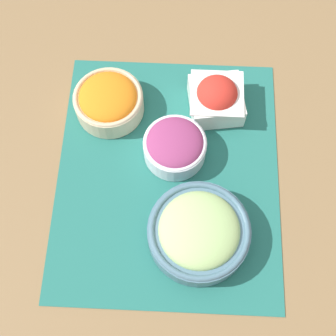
{
  "coord_description": "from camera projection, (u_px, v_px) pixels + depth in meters",
  "views": [
    {
      "loc": [
        0.37,
        0.02,
        0.91
      ],
      "look_at": [
        0.0,
        0.0,
        0.03
      ],
      "focal_mm": 50.0,
      "sensor_mm": 36.0,
      "label": 1
    }
  ],
  "objects": [
    {
      "name": "ground_plane",
      "position": [
        168.0,
        174.0,
        0.98
      ],
      "size": [
        3.0,
        3.0,
        0.0
      ],
      "primitive_type": "plane",
      "color": "olive"
    },
    {
      "name": "placemat",
      "position": [
        168.0,
        174.0,
        0.98
      ],
      "size": [
        0.56,
        0.46,
        0.0
      ],
      "color": "#236B60",
      "rests_on": "ground_plane"
    },
    {
      "name": "tomato_bowl",
      "position": [
        216.0,
        98.0,
        1.01
      ],
      "size": [
        0.13,
        0.13,
        0.09
      ],
      "color": "white",
      "rests_on": "placemat"
    },
    {
      "name": "cucumber_bowl",
      "position": [
        199.0,
        232.0,
        0.89
      ],
      "size": [
        0.2,
        0.2,
        0.08
      ],
      "color": "slate",
      "rests_on": "placemat"
    },
    {
      "name": "carrot_bowl",
      "position": [
        109.0,
        100.0,
        1.01
      ],
      "size": [
        0.15,
        0.15,
        0.07
      ],
      "color": "beige",
      "rests_on": "placemat"
    },
    {
      "name": "onion_bowl",
      "position": [
        175.0,
        146.0,
        0.96
      ],
      "size": [
        0.13,
        0.13,
        0.07
      ],
      "color": "silver",
      "rests_on": "placemat"
    }
  ]
}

